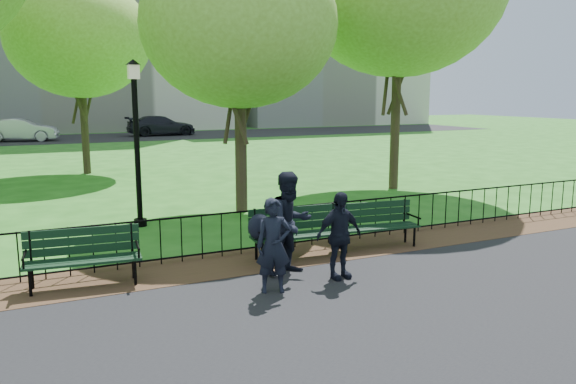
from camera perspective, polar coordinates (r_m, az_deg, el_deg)
name	(u,v)px	position (r m, az deg, el deg)	size (l,w,h in m)	color
ground	(294,283)	(9.66, 0.61, -9.27)	(120.00, 120.00, 0.00)	#225C18
asphalt_path	(422,371)	(7.00, 13.48, -17.27)	(60.00, 9.20, 0.01)	black
dirt_strip	(260,259)	(10.95, -2.86, -6.85)	(60.00, 1.60, 0.01)	#3B2B18
far_street	(83,138)	(43.49, -20.13, 5.15)	(70.00, 9.00, 0.01)	black
iron_fence	(250,229)	(11.27, -3.86, -3.82)	(24.06, 0.06, 1.00)	black
apartment_east	(315,12)	(64.31, 2.81, 17.81)	(20.00, 15.00, 24.00)	beige
park_bench_main	(281,227)	(10.73, -0.72, -3.54)	(2.07, 0.74, 1.08)	black
park_bench_left_a	(83,251)	(9.97, -20.13, -5.66)	(1.90, 0.75, 1.05)	black
park_bench_right_a	(375,220)	(11.85, 8.82, -2.82)	(1.85, 0.76, 1.02)	black
lamppost	(137,137)	(13.84, -15.14, 5.40)	(0.36, 0.36, 3.97)	black
tree_near_e	(239,24)	(15.21, -4.99, 16.62)	(5.12, 5.12, 7.14)	#2D2116
tree_far_c	(79,37)	(24.04, -20.46, 14.51)	(5.53, 5.53, 7.70)	#2D2116
person_left	(273,246)	(9.02, -1.49, -5.46)	(0.56, 0.37, 1.54)	black
person_mid	(290,223)	(9.89, 0.23, -3.18)	(0.89, 0.47, 1.84)	black
person_right	(339,235)	(9.72, 5.22, -4.41)	(0.89, 0.37, 1.52)	black
sedan_silver	(21,130)	(42.20, -25.46, 5.72)	(1.62, 4.65, 1.53)	#A7A9AE
sedan_dark	(161,126)	(44.64, -12.75, 6.59)	(2.11, 5.19, 1.51)	black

